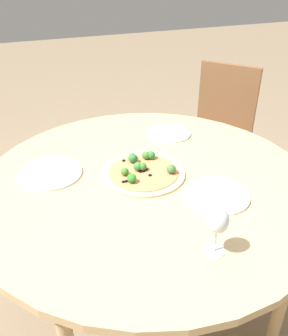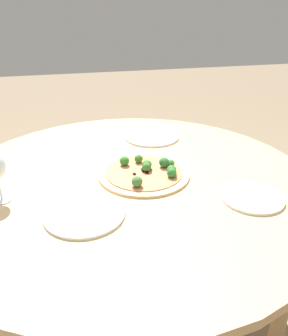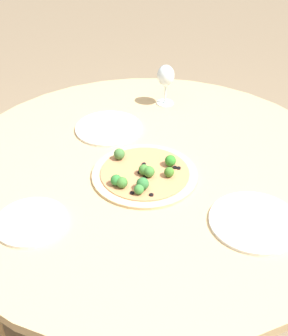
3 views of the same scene
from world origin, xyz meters
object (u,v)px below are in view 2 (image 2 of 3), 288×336
(plate_side, at_px, (252,197))
(plate_near, at_px, (152,136))
(pizza, at_px, (146,172))
(plate_far, at_px, (85,213))

(plate_side, bearing_deg, plate_near, 106.30)
(plate_side, bearing_deg, pizza, 140.92)
(pizza, relative_size, plate_near, 1.32)
(plate_near, bearing_deg, plate_far, -122.62)
(plate_near, xyz_separation_m, plate_far, (-0.37, -0.58, 0.00))
(plate_near, distance_m, plate_far, 0.69)
(plate_near, relative_size, plate_far, 1.05)
(plate_far, bearing_deg, plate_side, -3.97)
(pizza, xyz_separation_m, plate_side, (0.31, -0.25, -0.01))
(plate_far, bearing_deg, pizza, 40.21)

